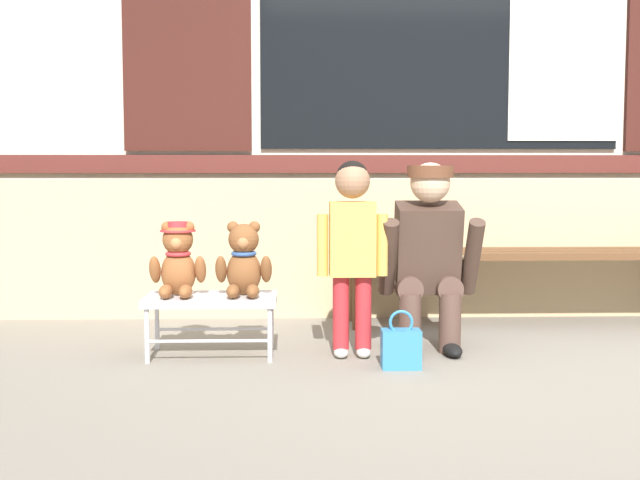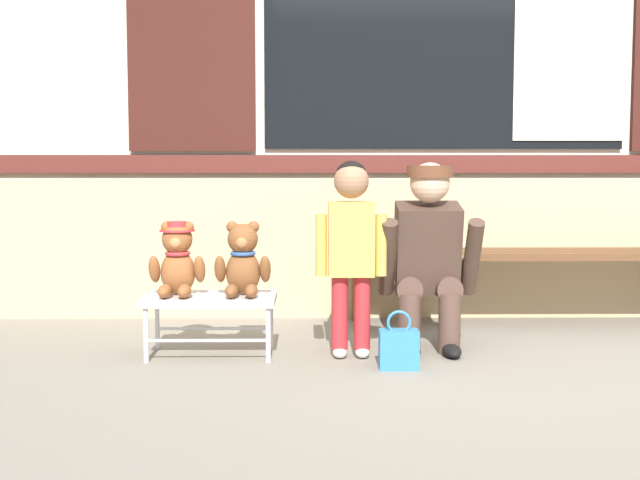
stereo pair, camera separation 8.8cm
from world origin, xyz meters
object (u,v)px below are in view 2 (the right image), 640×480
Objects in this scene: adult_crouching at (430,256)px; teddy_bear_plain at (243,262)px; teddy_bear_with_hat at (177,260)px; child_standing at (351,236)px; wooden_bench_long at (524,262)px; small_display_bench at (210,302)px; handbag_on_ground at (399,348)px.

teddy_bear_plain is at bearing -173.11° from adult_crouching.
child_standing reaches higher than teddy_bear_with_hat.
wooden_bench_long is 3.28× the size of small_display_bench.
handbag_on_ground is at bearing -116.16° from adult_crouching.
handbag_on_ground is (1.06, -0.29, -0.38)m from teddy_bear_with_hat.
teddy_bear_plain is at bearing 175.63° from child_standing.
child_standing is at bearing -4.37° from teddy_bear_plain.
adult_crouching is (0.40, 0.15, -0.11)m from child_standing.
teddy_bear_plain reaches higher than small_display_bench.
small_display_bench is 0.25m from teddy_bear_plain.
wooden_bench_long reaches higher than handbag_on_ground.
small_display_bench is at bearing -179.49° from teddy_bear_plain.
handbag_on_ground is (-0.85, -1.07, -0.28)m from wooden_bench_long.
child_standing is (0.69, -0.04, 0.33)m from small_display_bench.
teddy_bear_plain is 0.38× the size of child_standing.
small_display_bench is at bearing 176.76° from child_standing.
wooden_bench_long is 0.94m from adult_crouching.
adult_crouching reaches higher than small_display_bench.
child_standing reaches higher than handbag_on_ground.
adult_crouching reaches higher than teddy_bear_with_hat.
teddy_bear_with_hat is at bearing 179.23° from small_display_bench.
teddy_bear_with_hat is 0.38× the size of adult_crouching.
handbag_on_ground is (-0.20, -0.40, -0.38)m from adult_crouching.
wooden_bench_long is at bearing 26.38° from teddy_bear_plain.
child_standing is 3.52× the size of handbag_on_ground.
teddy_bear_plain reaches higher than handbag_on_ground.
handbag_on_ground is at bearing -49.89° from child_standing.
wooden_bench_long is 7.72× the size of handbag_on_ground.
teddy_bear_with_hat and teddy_bear_plain have the same top height.
adult_crouching is (-0.65, -0.67, 0.11)m from wooden_bench_long.
teddy_bear_plain is at bearing 158.68° from handbag_on_ground.
small_display_bench is 0.76m from child_standing.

